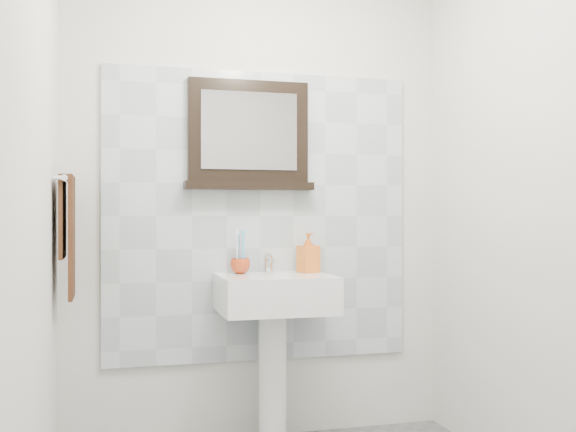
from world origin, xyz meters
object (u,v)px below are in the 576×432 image
object	(u,v)px
pedestal_sink	(275,312)
toothbrush_cup	(240,266)
hand_towel	(68,227)
framed_mirror	(249,138)
soap_dispenser	(308,253)

from	to	relation	value
pedestal_sink	toothbrush_cup	world-z (taller)	pedestal_sink
toothbrush_cup	hand_towel	world-z (taller)	hand_towel
pedestal_sink	framed_mirror	size ratio (longest dim) A/B	1.45
hand_towel	pedestal_sink	bearing A→B (deg)	2.29
pedestal_sink	framed_mirror	distance (m)	0.90
soap_dispenser	framed_mirror	bearing A→B (deg)	147.86
pedestal_sink	hand_towel	bearing A→B (deg)	-177.71
soap_dispenser	framed_mirror	xyz separation A→B (m)	(-0.30, 0.08, 0.59)
pedestal_sink	hand_towel	size ratio (longest dim) A/B	1.75
soap_dispenser	hand_towel	world-z (taller)	hand_towel
toothbrush_cup	hand_towel	xyz separation A→B (m)	(-0.82, -0.15, 0.20)
soap_dispenser	hand_towel	size ratio (longest dim) A/B	0.37
soap_dispenser	framed_mirror	size ratio (longest dim) A/B	0.31
pedestal_sink	soap_dispenser	size ratio (longest dim) A/B	4.71
pedestal_sink	toothbrush_cup	distance (m)	0.29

